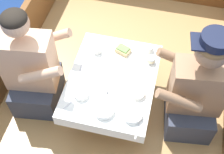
# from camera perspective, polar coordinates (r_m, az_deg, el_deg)

# --- Properties ---
(ground_plane) EXTENTS (60.00, 60.00, 0.00)m
(ground_plane) POSITION_cam_1_polar(r_m,az_deg,el_deg) (3.09, 0.59, -6.39)
(ground_plane) COLOR navy
(boat_deck) EXTENTS (2.02, 2.87, 0.34)m
(boat_deck) POSITION_cam_1_polar(r_m,az_deg,el_deg) (2.95, 0.62, -4.75)
(boat_deck) COLOR #A87F4C
(boat_deck) RESTS_ON ground_plane
(gunwale_port) EXTENTS (0.06, 2.87, 0.41)m
(gunwale_port) POSITION_cam_1_polar(r_m,az_deg,el_deg) (2.92, -18.40, 3.19)
(gunwale_port) COLOR brown
(gunwale_port) RESTS_ON boat_deck
(cockpit_table) EXTENTS (0.66, 0.85, 0.40)m
(cockpit_table) POSITION_cam_1_polar(r_m,az_deg,el_deg) (2.43, 0.00, -0.82)
(cockpit_table) COLOR #B2B2B7
(cockpit_table) RESTS_ON boat_deck
(person_port) EXTENTS (0.56, 0.50, 1.00)m
(person_port) POSITION_cam_1_polar(r_m,az_deg,el_deg) (2.53, -14.44, 1.16)
(person_port) COLOR #333847
(person_port) RESTS_ON boat_deck
(person_starboard) EXTENTS (0.56, 0.50, 1.01)m
(person_starboard) POSITION_cam_1_polar(r_m,az_deg,el_deg) (2.39, 14.98, -2.70)
(person_starboard) COLOR #333847
(person_starboard) RESTS_ON boat_deck
(plate_sandwich) EXTENTS (0.17, 0.17, 0.01)m
(plate_sandwich) POSITION_cam_1_polar(r_m,az_deg,el_deg) (2.56, 2.03, 4.56)
(plate_sandwich) COLOR white
(plate_sandwich) RESTS_ON cockpit_table
(plate_bread) EXTENTS (0.16, 0.16, 0.01)m
(plate_bread) POSITION_cam_1_polar(r_m,az_deg,el_deg) (2.38, 1.38, -0.80)
(plate_bread) COLOR white
(plate_bread) RESTS_ON cockpit_table
(sandwich) EXTENTS (0.14, 0.12, 0.05)m
(sandwich) POSITION_cam_1_polar(r_m,az_deg,el_deg) (2.54, 2.05, 4.96)
(sandwich) COLOR #E0BC7F
(sandwich) RESTS_ON plate_sandwich
(bowl_port_near) EXTENTS (0.11, 0.11, 0.04)m
(bowl_port_near) POSITION_cam_1_polar(r_m,az_deg,el_deg) (2.30, 4.70, -2.92)
(bowl_port_near) COLOR white
(bowl_port_near) RESTS_ON cockpit_table
(bowl_starboard_near) EXTENTS (0.11, 0.11, 0.04)m
(bowl_starboard_near) POSITION_cam_1_polar(r_m,az_deg,el_deg) (2.30, -5.69, -3.07)
(bowl_starboard_near) COLOR white
(bowl_starboard_near) RESTS_ON cockpit_table
(bowl_center_far) EXTENTS (0.15, 0.15, 0.04)m
(bowl_center_far) POSITION_cam_1_polar(r_m,az_deg,el_deg) (2.22, -1.47, -6.02)
(bowl_center_far) COLOR white
(bowl_center_far) RESTS_ON cockpit_table
(bowl_port_far) EXTENTS (0.14, 0.14, 0.04)m
(bowl_port_far) POSITION_cam_1_polar(r_m,az_deg,el_deg) (2.21, 3.80, -6.90)
(bowl_port_far) COLOR white
(bowl_port_far) RESTS_ON cockpit_table
(coffee_cup_port) EXTENTS (0.10, 0.07, 0.06)m
(coffee_cup_port) POSITION_cam_1_polar(r_m,az_deg,el_deg) (2.55, -2.77, 5.08)
(coffee_cup_port) COLOR white
(coffee_cup_port) RESTS_ON cockpit_table
(coffee_cup_starboard) EXTENTS (0.09, 0.07, 0.05)m
(coffee_cup_starboard) POSITION_cam_1_polar(r_m,az_deg,el_deg) (2.57, 6.88, 5.18)
(coffee_cup_starboard) COLOR white
(coffee_cup_starboard) RESTS_ON cockpit_table
(tin_can) EXTENTS (0.07, 0.07, 0.05)m
(tin_can) POSITION_cam_1_polar(r_m,az_deg,el_deg) (2.50, 7.15, 3.13)
(tin_can) COLOR silver
(tin_can) RESTS_ON cockpit_table
(utensil_fork_starboard) EXTENTS (0.09, 0.16, 0.00)m
(utensil_fork_starboard) POSITION_cam_1_polar(r_m,az_deg,el_deg) (2.30, -7.27, -4.39)
(utensil_fork_starboard) COLOR silver
(utensil_fork_starboard) RESTS_ON cockpit_table
(utensil_knife_starboard) EXTENTS (0.15, 0.10, 0.00)m
(utensil_knife_starboard) POSITION_cam_1_polar(r_m,az_deg,el_deg) (2.32, -0.30, -2.81)
(utensil_knife_starboard) COLOR silver
(utensil_knife_starboard) RESTS_ON cockpit_table
(utensil_fork_port) EXTENTS (0.02, 0.17, 0.00)m
(utensil_fork_port) POSITION_cam_1_polar(r_m,az_deg,el_deg) (2.19, 4.86, -8.89)
(utensil_fork_port) COLOR silver
(utensil_fork_port) RESTS_ON cockpit_table
(utensil_knife_port) EXTENTS (0.01, 0.17, 0.00)m
(utensil_knife_port) POSITION_cam_1_polar(r_m,az_deg,el_deg) (2.49, -5.43, 2.40)
(utensil_knife_port) COLOR silver
(utensil_knife_port) RESTS_ON cockpit_table
(utensil_spoon_center) EXTENTS (0.14, 0.12, 0.01)m
(utensil_spoon_center) POSITION_cam_1_polar(r_m,az_deg,el_deg) (2.37, -2.19, -1.31)
(utensil_spoon_center) COLOR silver
(utensil_spoon_center) RESTS_ON cockpit_table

